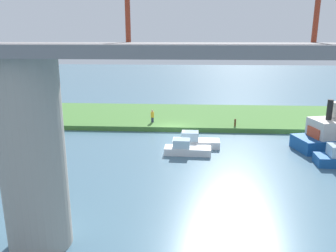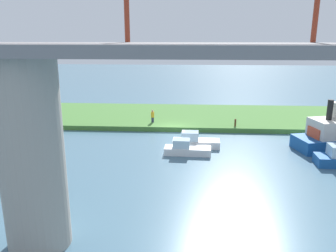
% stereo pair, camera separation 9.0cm
% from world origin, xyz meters
% --- Properties ---
extents(ground_plane, '(160.00, 160.00, 0.00)m').
position_xyz_m(ground_plane, '(0.00, 0.00, 0.00)').
color(ground_plane, '#476B7F').
extents(grassy_bank, '(80.00, 12.00, 0.50)m').
position_xyz_m(grassy_bank, '(0.00, -6.00, 0.25)').
color(grassy_bank, '#427533').
rests_on(grassy_bank, ground).
extents(bridge_pylon, '(2.93, 2.93, 8.96)m').
position_xyz_m(bridge_pylon, '(5.48, 19.76, 4.48)').
color(bridge_pylon, '#9E998E').
rests_on(bridge_pylon, ground).
extents(bridge_span, '(58.91, 4.30, 3.25)m').
position_xyz_m(bridge_span, '(5.48, 19.74, 9.46)').
color(bridge_span, slate).
rests_on(bridge_span, bridge_pylon).
extents(person_on_bank, '(0.51, 0.51, 1.39)m').
position_xyz_m(person_on_bank, '(2.34, -2.02, 1.20)').
color(person_on_bank, '#2D334C').
rests_on(person_on_bank, grassy_bank).
extents(mooring_post, '(0.20, 0.20, 0.75)m').
position_xyz_m(mooring_post, '(-6.46, -0.91, 0.88)').
color(mooring_post, brown).
rests_on(mooring_post, grassy_bank).
extents(motorboat_red, '(5.26, 2.42, 1.69)m').
position_xyz_m(motorboat_red, '(13.96, 5.12, 0.60)').
color(motorboat_red, gold).
rests_on(motorboat_red, ground).
extents(motorboat_white, '(4.22, 1.59, 1.40)m').
position_xyz_m(motorboat_white, '(-2.16, 4.62, 0.50)').
color(motorboat_white, white).
rests_on(motorboat_white, ground).
extents(pontoon_yellow, '(3.95, 1.53, 1.30)m').
position_xyz_m(pontoon_yellow, '(-1.42, 6.59, 0.46)').
color(pontoon_yellow, white).
rests_on(pontoon_yellow, ground).
extents(marker_buoy, '(0.50, 0.50, 0.50)m').
position_xyz_m(marker_buoy, '(7.85, 13.93, 0.25)').
color(marker_buoy, orange).
rests_on(marker_buoy, ground).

